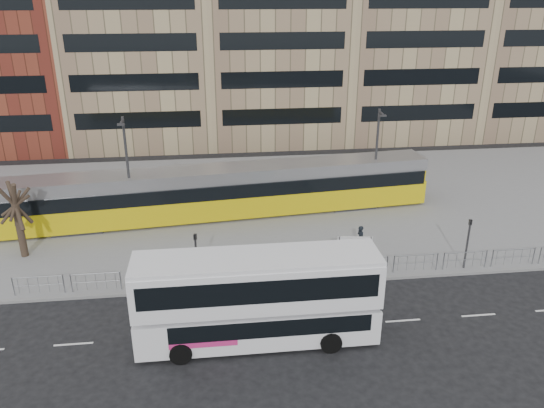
{
  "coord_description": "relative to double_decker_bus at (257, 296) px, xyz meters",
  "views": [
    {
      "loc": [
        -3.17,
        -25.42,
        15.52
      ],
      "look_at": [
        0.57,
        6.0,
        2.52
      ],
      "focal_mm": 35.0,
      "sensor_mm": 36.0,
      "label": 1
    }
  ],
  "objects": [
    {
      "name": "plaza",
      "position": [
        1.38,
        16.68,
        -2.33
      ],
      "size": [
        64.0,
        24.0,
        0.15
      ],
      "primitive_type": "cube",
      "color": "gray",
      "rests_on": "ground"
    },
    {
      "name": "tram",
      "position": [
        -1.27,
        14.75,
        -0.44
      ],
      "size": [
        30.72,
        5.96,
        3.6
      ],
      "rotation": [
        0.0,
        0.0,
        0.1
      ],
      "color": "#D2B90B",
      "rests_on": "plaza"
    },
    {
      "name": "bare_tree",
      "position": [
        -13.5,
        9.88,
        2.77
      ],
      "size": [
        5.02,
        5.02,
        7.3
      ],
      "color": "#31251B",
      "rests_on": "plaza"
    },
    {
      "name": "building_row",
      "position": [
        2.92,
        38.95,
        10.51
      ],
      "size": [
        70.4,
        18.4,
        31.2
      ],
      "color": "brown",
      "rests_on": "ground"
    },
    {
      "name": "ground",
      "position": [
        1.38,
        4.68,
        -2.4
      ],
      "size": [
        120.0,
        120.0,
        0.0
      ],
      "primitive_type": "plane",
      "color": "black",
      "rests_on": "ground"
    },
    {
      "name": "lamp_post_west",
      "position": [
        -7.32,
        13.34,
        1.98
      ],
      "size": [
        0.45,
        1.04,
        7.72
      ],
      "color": "#2D2D30",
      "rests_on": "plaza"
    },
    {
      "name": "road_markings",
      "position": [
        2.38,
        0.68,
        -2.4
      ],
      "size": [
        62.0,
        0.12,
        0.01
      ],
      "primitive_type": "cube",
      "color": "white",
      "rests_on": "ground"
    },
    {
      "name": "traffic_light_west",
      "position": [
        -2.87,
        5.18,
        -0.28
      ],
      "size": [
        0.23,
        0.25,
        3.1
      ],
      "rotation": [
        0.0,
        0.0,
        -0.37
      ],
      "color": "#2D2D30",
      "rests_on": "plaza"
    },
    {
      "name": "double_decker_bus",
      "position": [
        0.0,
        0.0,
        0.0
      ],
      "size": [
        11.12,
        2.89,
        4.44
      ],
      "rotation": [
        0.0,
        0.0,
        -0.0
      ],
      "color": "white",
      "rests_on": "ground"
    },
    {
      "name": "pedestrian",
      "position": [
        7.16,
        7.93,
        -1.37
      ],
      "size": [
        0.6,
        0.75,
        1.78
      ],
      "primitive_type": "imported",
      "rotation": [
        0.0,
        0.0,
        1.88
      ],
      "color": "black",
      "rests_on": "plaza"
    },
    {
      "name": "traffic_light_east",
      "position": [
        12.71,
        5.24,
        -0.28
      ],
      "size": [
        0.17,
        0.21,
        3.1
      ],
      "rotation": [
        0.0,
        0.0,
        -0.03
      ],
      "color": "#2D2D30",
      "rests_on": "plaza"
    },
    {
      "name": "station_sign",
      "position": [
        6.07,
        5.48,
        -0.67
      ],
      "size": [
        1.98,
        0.36,
        2.29
      ],
      "rotation": [
        0.0,
        0.0,
        -0.14
      ],
      "color": "#2D2D30",
      "rests_on": "plaza"
    },
    {
      "name": "pedestrian_barrier",
      "position": [
        3.38,
        5.18,
        -1.42
      ],
      "size": [
        32.07,
        0.07,
        1.1
      ],
      "color": "#989AA0",
      "rests_on": "plaza"
    },
    {
      "name": "ad_panel",
      "position": [
        3.93,
        5.18,
        -1.33
      ],
      "size": [
        0.81,
        0.37,
        1.58
      ],
      "rotation": [
        0.0,
        0.0,
        0.37
      ],
      "color": "#2D2D30",
      "rests_on": "plaza"
    },
    {
      "name": "kerb",
      "position": [
        1.38,
        4.73,
        -2.33
      ],
      "size": [
        64.0,
        0.25,
        0.17
      ],
      "primitive_type": "cube",
      "color": "gray",
      "rests_on": "ground"
    },
    {
      "name": "lamp_post_east",
      "position": [
        10.22,
        15.36,
        1.79
      ],
      "size": [
        0.45,
        1.04,
        7.34
      ],
      "color": "#2D2D30",
      "rests_on": "plaza"
    }
  ]
}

